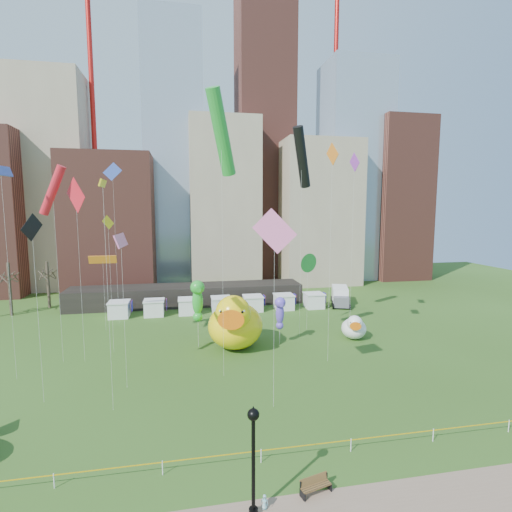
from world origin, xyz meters
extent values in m
plane|color=#2E4F18|center=(0.00, 0.00, 0.00)|extent=(160.00, 160.00, 0.00)
cube|color=gray|center=(-30.00, 62.00, 21.00)|extent=(14.00, 12.00, 42.00)
cube|color=brown|center=(-18.00, 56.00, 13.00)|extent=(16.00, 14.00, 26.00)
cube|color=#8C9EB2|center=(-6.00, 64.00, 27.50)|extent=(12.00, 12.00, 55.00)
cube|color=gray|center=(4.00, 60.00, 17.00)|extent=(14.00, 14.00, 34.00)
cube|color=brown|center=(14.00, 66.00, 34.00)|extent=(12.00, 12.00, 68.00)
cube|color=gray|center=(24.00, 58.00, 15.00)|extent=(16.00, 14.00, 30.00)
cube|color=#8C9EB2|center=(34.00, 62.00, 24.00)|extent=(14.00, 12.00, 48.00)
cube|color=brown|center=(44.00, 60.00, 18.00)|extent=(12.00, 12.00, 36.00)
cylinder|color=red|center=(-22.00, 64.00, 38.00)|extent=(1.00, 1.00, 76.00)
cylinder|color=red|center=(30.00, 64.00, 38.00)|extent=(1.00, 1.00, 76.00)
cube|color=black|center=(-4.00, 42.00, 1.60)|extent=(38.00, 6.00, 3.20)
cube|color=white|center=(-14.00, 36.00, 1.10)|extent=(2.80, 2.80, 2.20)
cube|color=red|center=(-12.20, 36.00, 1.60)|extent=(0.08, 1.40, 1.60)
cube|color=white|center=(-9.00, 36.00, 1.10)|extent=(2.80, 2.80, 2.20)
cube|color=red|center=(-7.20, 36.00, 1.60)|extent=(0.08, 1.40, 1.60)
cube|color=white|center=(-4.00, 36.00, 1.10)|extent=(2.80, 2.80, 2.20)
cube|color=red|center=(-2.20, 36.00, 1.60)|extent=(0.08, 1.40, 1.60)
cube|color=white|center=(1.00, 36.00, 1.10)|extent=(2.80, 2.80, 2.20)
cube|color=red|center=(2.80, 36.00, 1.60)|extent=(0.08, 1.40, 1.60)
cube|color=white|center=(6.00, 36.00, 1.10)|extent=(2.80, 2.80, 2.20)
cube|color=red|center=(7.80, 36.00, 1.60)|extent=(0.08, 1.40, 1.60)
cube|color=white|center=(11.00, 36.00, 1.10)|extent=(2.80, 2.80, 2.20)
cube|color=red|center=(12.80, 36.00, 1.60)|extent=(0.08, 1.40, 1.60)
cube|color=white|center=(16.00, 36.00, 1.10)|extent=(2.80, 2.80, 2.20)
cube|color=red|center=(17.80, 36.00, 1.60)|extent=(0.08, 1.40, 1.60)
cylinder|color=#382B21|center=(-30.00, 40.00, 4.00)|extent=(0.44, 0.44, 8.00)
cylinder|color=#382B21|center=(-26.00, 44.00, 3.75)|extent=(0.44, 0.44, 7.50)
cylinder|color=white|center=(-12.00, 0.00, 0.45)|extent=(0.06, 0.06, 0.90)
cylinder|color=white|center=(-6.00, 0.00, 0.45)|extent=(0.06, 0.06, 0.90)
cylinder|color=white|center=(0.00, 0.00, 0.45)|extent=(0.06, 0.06, 0.90)
cylinder|color=white|center=(6.00, 0.00, 0.45)|extent=(0.06, 0.06, 0.90)
cylinder|color=white|center=(12.00, 0.00, 0.45)|extent=(0.06, 0.06, 0.90)
cylinder|color=white|center=(18.00, 0.00, 0.45)|extent=(0.06, 0.06, 0.90)
cube|color=#DCA60B|center=(0.00, 0.00, 0.80)|extent=(50.00, 0.02, 0.07)
ellipsoid|color=yellow|center=(1.16, 20.50, 2.57)|extent=(7.77, 8.57, 5.15)
ellipsoid|color=yellow|center=(1.83, 23.27, 2.44)|extent=(1.97, 1.69, 2.09)
sphere|color=yellow|center=(0.62, 18.27, 4.65)|extent=(4.67, 4.67, 3.87)
cone|color=orange|center=(0.24, 16.67, 4.52)|extent=(2.48, 2.19, 2.13)
sphere|color=white|center=(-0.66, 17.48, 5.16)|extent=(0.70, 0.70, 0.70)
sphere|color=white|center=(1.41, 16.98, 5.16)|extent=(0.70, 0.70, 0.70)
sphere|color=black|center=(-0.74, 17.16, 5.16)|extent=(0.35, 0.35, 0.35)
sphere|color=black|center=(1.33, 16.66, 5.16)|extent=(0.35, 0.35, 0.35)
ellipsoid|color=white|center=(15.85, 20.86, 1.24)|extent=(4.04, 4.34, 2.48)
ellipsoid|color=white|center=(16.33, 22.15, 1.17)|extent=(0.99, 0.88, 1.00)
sphere|color=white|center=(15.47, 19.82, 2.24)|extent=(2.39, 2.39, 1.86)
cone|color=orange|center=(15.19, 19.08, 2.17)|extent=(1.25, 1.14, 1.03)
sphere|color=white|center=(14.81, 19.52, 2.49)|extent=(0.34, 0.34, 0.34)
sphere|color=white|center=(15.77, 19.16, 2.49)|extent=(0.34, 0.34, 0.34)
sphere|color=black|center=(14.75, 19.37, 2.49)|extent=(0.17, 0.17, 0.17)
sphere|color=black|center=(15.72, 19.01, 2.49)|extent=(0.17, 0.17, 0.17)
cylinder|color=silver|center=(-3.05, 21.48, 2.67)|extent=(0.03, 0.03, 5.34)
ellipsoid|color=green|center=(-3.05, 21.48, 5.34)|extent=(1.30, 1.09, 3.13)
sphere|color=green|center=(-3.05, 21.33, 7.02)|extent=(1.70, 1.70, 1.60)
cone|color=green|center=(-3.05, 20.61, 6.94)|extent=(0.63, 1.03, 0.56)
sphere|color=green|center=(-3.05, 21.53, 3.54)|extent=(1.12, 1.12, 1.12)
cylinder|color=silver|center=(6.39, 20.50, 1.85)|extent=(0.03, 0.03, 3.70)
ellipsoid|color=#6145CF|center=(6.39, 20.50, 3.70)|extent=(1.06, 0.90, 2.52)
sphere|color=#6145CF|center=(6.39, 20.35, 5.05)|extent=(1.40, 1.40, 1.28)
cone|color=#6145CF|center=(6.39, 19.77, 4.98)|extent=(0.52, 0.84, 0.45)
sphere|color=#6145CF|center=(6.39, 20.55, 2.25)|extent=(0.90, 0.90, 0.90)
cube|color=brown|center=(2.47, -3.20, 0.47)|extent=(1.86, 0.93, 0.06)
cube|color=brown|center=(2.41, -2.97, 0.72)|extent=(1.77, 0.58, 0.45)
cube|color=black|center=(1.62, -3.42, 0.24)|extent=(0.19, 0.54, 0.44)
cube|color=black|center=(3.31, -2.98, 0.24)|extent=(0.19, 0.54, 0.44)
cylinder|color=black|center=(-1.22, -3.99, 0.19)|extent=(0.49, 0.49, 0.33)
cylinder|color=black|center=(-1.22, -3.99, 2.69)|extent=(0.20, 0.20, 5.33)
sphere|color=black|center=(-1.22, -3.99, 5.52)|extent=(0.62, 0.62, 0.62)
cone|color=black|center=(-1.22, -3.99, 5.85)|extent=(0.22, 0.22, 0.28)
cube|color=white|center=(21.19, 37.78, 1.59)|extent=(3.97, 5.63, 2.56)
cube|color=#595960|center=(20.13, 34.69, 1.07)|extent=(2.82, 2.50, 1.64)
cylinder|color=black|center=(19.38, 36.45, 0.46)|extent=(0.54, 0.95, 0.92)
cylinder|color=black|center=(21.80, 35.63, 0.46)|extent=(0.54, 0.95, 0.92)
cylinder|color=black|center=(20.50, 39.74, 0.46)|extent=(0.54, 0.95, 0.92)
cylinder|color=black|center=(22.92, 38.92, 0.46)|extent=(0.54, 0.95, 0.92)
imported|color=white|center=(-0.57, -3.74, 0.42)|extent=(0.33, 0.29, 0.80)
cylinder|color=silver|center=(-17.06, 19.59, 8.82)|extent=(0.02, 0.02, 17.65)
cylinder|color=red|center=(-17.06, 19.59, 17.65)|extent=(3.07, 1.57, 5.03)
cylinder|color=silver|center=(-9.69, 12.19, 6.58)|extent=(0.02, 0.02, 13.15)
cube|color=pink|center=(-9.69, 12.19, 13.15)|extent=(0.66, 3.70, 1.12)
cylinder|color=silver|center=(-16.03, 10.72, 7.19)|extent=(0.02, 0.02, 14.39)
cube|color=black|center=(-16.03, 10.72, 14.39)|extent=(0.93, 2.01, 2.19)
cylinder|color=silver|center=(-1.00, 12.94, 11.22)|extent=(0.02, 0.02, 22.44)
cylinder|color=green|center=(-1.00, 12.94, 22.44)|extent=(3.34, 4.35, 7.38)
cylinder|color=silver|center=(-10.23, 8.39, 8.84)|extent=(0.02, 0.02, 17.68)
cube|color=yellow|center=(-10.23, 8.39, 17.68)|extent=(0.32, 1.83, 0.58)
cylinder|color=silver|center=(-13.51, 32.54, 10.37)|extent=(0.02, 0.02, 20.75)
cube|color=blue|center=(-13.51, 32.54, 20.75)|extent=(2.42, 0.15, 2.42)
cylinder|color=silver|center=(10.07, 14.62, 10.59)|extent=(0.02, 0.02, 21.17)
cube|color=orange|center=(10.07, 14.62, 21.17)|extent=(0.39, 2.24, 2.26)
cylinder|color=silver|center=(15.17, 20.59, 10.60)|extent=(0.02, 0.02, 21.20)
cube|color=purple|center=(15.17, 20.59, 21.20)|extent=(0.22, 2.26, 2.26)
cylinder|color=silver|center=(-14.84, 19.13, 8.59)|extent=(0.02, 0.02, 17.18)
cube|color=red|center=(-14.84, 19.13, 17.18)|extent=(2.36, 2.70, 3.56)
cylinder|color=silver|center=(2.33, 6.50, 7.06)|extent=(0.02, 0.02, 14.13)
cube|color=pink|center=(2.33, 6.50, 14.13)|extent=(3.25, 1.29, 3.47)
cylinder|color=silver|center=(9.54, 22.89, 10.94)|extent=(0.02, 0.02, 21.88)
cylinder|color=black|center=(9.54, 22.89, 21.88)|extent=(3.45, 4.06, 7.08)
cylinder|color=silver|center=(11.32, 25.38, 4.44)|extent=(0.02, 0.02, 8.88)
cone|color=green|center=(11.32, 25.38, 8.88)|extent=(2.11, 1.79, 2.47)
cylinder|color=silver|center=(-12.37, 21.51, 7.21)|extent=(0.02, 0.02, 14.41)
cube|color=yellow|center=(-12.37, 21.51, 14.41)|extent=(1.35, 0.78, 1.53)
cylinder|color=silver|center=(-20.11, 16.00, 9.58)|extent=(0.02, 0.02, 19.15)
cube|color=blue|center=(-20.11, 16.00, 19.15)|extent=(0.97, 2.94, 0.90)
cylinder|color=silver|center=(-14.76, 29.97, 4.68)|extent=(0.02, 0.02, 9.36)
cube|color=orange|center=(-14.76, 29.97, 9.36)|extent=(3.43, 0.52, 1.05)
camera|label=1|loc=(-4.47, -21.91, 15.75)|focal=27.00mm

